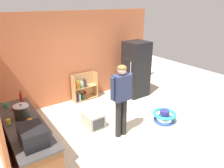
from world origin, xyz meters
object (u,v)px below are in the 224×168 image
object	(u,v)px
orange_cup	(30,121)
standing_person	(121,95)
crock_pot	(22,112)
bookshelf	(83,88)
banana_bunch	(21,128)
kitchen_counter	(27,143)
baby_walker	(164,116)
yellow_cup	(8,122)
pet_carrier	(93,119)
green_cup	(6,105)
ketchup_bottle	(21,97)
red_cup	(14,108)
microwave	(33,136)
refrigerator	(136,69)
teal_cup	(18,110)

from	to	relation	value
orange_cup	standing_person	bearing A→B (deg)	-5.27
crock_pot	bookshelf	bearing A→B (deg)	39.27
crock_pot	banana_bunch	xyz separation A→B (m)	(-0.11, -0.39, -0.10)
kitchen_counter	baby_walker	world-z (taller)	kitchen_counter
standing_person	crock_pot	distance (m)	2.03
baby_walker	yellow_cup	world-z (taller)	yellow_cup
pet_carrier	green_cup	bearing A→B (deg)	167.97
bookshelf	pet_carrier	bearing A→B (deg)	-108.86
baby_walker	ketchup_bottle	size ratio (longest dim) A/B	2.46
pet_carrier	orange_cup	world-z (taller)	orange_cup
standing_person	baby_walker	xyz separation A→B (m)	(1.29, -0.16, -0.87)
red_cup	orange_cup	world-z (taller)	same
crock_pot	orange_cup	world-z (taller)	crock_pot
baby_walker	microwave	world-z (taller)	microwave
refrigerator	crock_pot	distance (m)	3.92
kitchen_counter	banana_bunch	bearing A→B (deg)	-113.55
refrigerator	banana_bunch	world-z (taller)	refrigerator
crock_pot	banana_bunch	world-z (taller)	crock_pot
bookshelf	green_cup	size ratio (longest dim) A/B	8.95
standing_person	red_cup	xyz separation A→B (m)	(-2.03, 0.88, -0.08)
ketchup_bottle	green_cup	world-z (taller)	ketchup_bottle
kitchen_counter	bookshelf	bearing A→B (deg)	41.85
kitchen_counter	standing_person	world-z (taller)	standing_person
teal_cup	baby_walker	bearing A→B (deg)	-15.34
microwave	yellow_cup	bearing A→B (deg)	104.62
baby_walker	red_cup	bearing A→B (deg)	162.53
kitchen_counter	ketchup_bottle	world-z (taller)	ketchup_bottle
standing_person	baby_walker	world-z (taller)	standing_person
refrigerator	pet_carrier	size ratio (longest dim) A/B	3.22
standing_person	red_cup	distance (m)	2.22
standing_person	red_cup	size ratio (longest dim) A/B	17.99
bookshelf	orange_cup	xyz separation A→B (m)	(-2.10, -2.06, 0.57)
standing_person	red_cup	bearing A→B (deg)	156.58
pet_carrier	crock_pot	bearing A→B (deg)	-171.69
baby_walker	standing_person	bearing A→B (deg)	172.71
green_cup	teal_cup	distance (m)	0.40
crock_pot	green_cup	xyz separation A→B (m)	(-0.18, 0.62, -0.08)
baby_walker	teal_cup	distance (m)	3.48
kitchen_counter	yellow_cup	bearing A→B (deg)	155.05
baby_walker	ketchup_bottle	xyz separation A→B (m)	(-3.10, 1.37, 0.84)
refrigerator	bookshelf	world-z (taller)	refrigerator
kitchen_counter	microwave	size ratio (longest dim) A/B	4.57
microwave	ketchup_bottle	distance (m)	1.65
pet_carrier	crock_pot	world-z (taller)	crock_pot
banana_bunch	red_cup	bearing A→B (deg)	86.10
red_cup	orange_cup	distance (m)	0.71
pet_carrier	green_cup	world-z (taller)	green_cup
kitchen_counter	microwave	world-z (taller)	microwave
standing_person	crock_pot	bearing A→B (deg)	166.62
banana_bunch	kitchen_counter	bearing A→B (deg)	66.45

